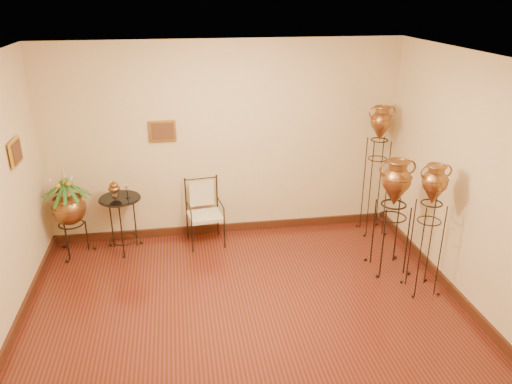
{
  "coord_description": "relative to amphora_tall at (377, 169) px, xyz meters",
  "views": [
    {
      "loc": [
        -0.65,
        -4.25,
        3.41
      ],
      "look_at": [
        0.25,
        1.3,
        1.1
      ],
      "focal_mm": 35.0,
      "sensor_mm": 36.0,
      "label": 1
    }
  ],
  "objects": [
    {
      "name": "ground",
      "position": [
        -2.15,
        -2.15,
        -0.98
      ],
      "size": [
        5.0,
        5.0,
        0.0
      ],
      "primitive_type": "plane",
      "color": "maroon",
      "rests_on": "ground"
    },
    {
      "name": "room_shell",
      "position": [
        -2.16,
        -2.14,
        0.75
      ],
      "size": [
        5.02,
        5.02,
        2.81
      ],
      "color": "beige",
      "rests_on": "ground"
    },
    {
      "name": "amphora_tall",
      "position": [
        0.0,
        0.0,
        0.0
      ],
      "size": [
        0.49,
        0.49,
        1.93
      ],
      "rotation": [
        0.0,
        0.0,
        -0.35
      ],
      "color": "black",
      "rests_on": "ground"
    },
    {
      "name": "amphora_mid",
      "position": [
        0.0,
        -1.61,
        -0.16
      ],
      "size": [
        0.43,
        0.43,
        1.63
      ],
      "rotation": [
        0.0,
        0.0,
        -0.2
      ],
      "color": "black",
      "rests_on": "ground"
    },
    {
      "name": "amphora_short",
      "position": [
        -0.2,
        -1.06,
        -0.23
      ],
      "size": [
        0.5,
        0.5,
        1.52
      ],
      "rotation": [
        0.0,
        0.0,
        -0.1
      ],
      "color": "black",
      "rests_on": "ground"
    },
    {
      "name": "planter_urn",
      "position": [
        -4.3,
        0.0,
        -0.26
      ],
      "size": [
        0.91,
        0.91,
        1.3
      ],
      "rotation": [
        0.0,
        0.0,
        -0.4
      ],
      "color": "black",
      "rests_on": "ground"
    },
    {
      "name": "armchair",
      "position": [
        -2.49,
        -0.0,
        -0.51
      ],
      "size": [
        0.58,
        0.55,
        0.93
      ],
      "rotation": [
        0.0,
        0.0,
        0.13
      ],
      "color": "black",
      "rests_on": "ground"
    },
    {
      "name": "side_table",
      "position": [
        -3.63,
        0.0,
        -0.57
      ],
      "size": [
        0.57,
        0.57,
        1.0
      ],
      "rotation": [
        0.0,
        0.0,
        0.05
      ],
      "color": "black",
      "rests_on": "ground"
    }
  ]
}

